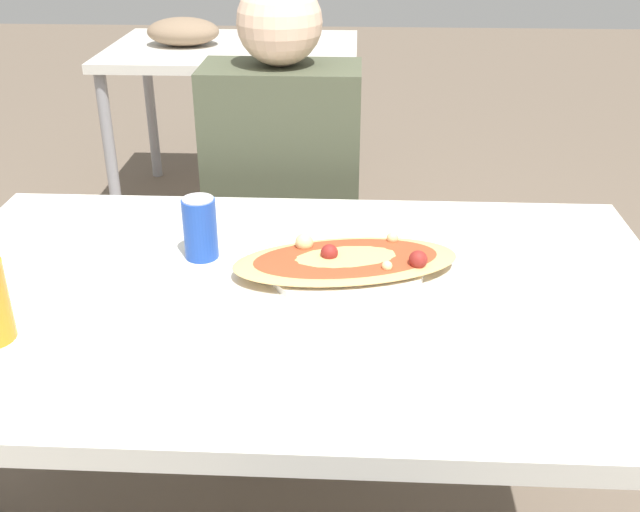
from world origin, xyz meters
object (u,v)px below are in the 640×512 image
Objects in this scene: soda_can at (200,228)px; dining_table at (294,322)px; pizza_main at (346,263)px; chair_far_seated at (288,238)px; person_seated at (283,179)px.

dining_table is at bearing -33.26° from soda_can.
pizza_main reaches higher than dining_table.
dining_table is at bearing 96.21° from chair_far_seated.
dining_table is 11.19× the size of soda_can.
dining_table is 1.63× the size of chair_far_seated.
pizza_main is (0.09, 0.08, 0.09)m from dining_table.
dining_table is 3.04× the size of pizza_main.
chair_far_seated is at bearing 104.48° from pizza_main.
chair_far_seated is (-0.08, 0.76, -0.19)m from dining_table.
soda_can reaches higher than pizza_main.
pizza_main is (0.18, -0.68, 0.28)m from chair_far_seated.
soda_can is (-0.29, 0.05, 0.04)m from pizza_main.
dining_table is 0.79m from chair_far_seated.
dining_table is 1.14× the size of person_seated.
soda_can is (-0.19, 0.13, 0.13)m from dining_table.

